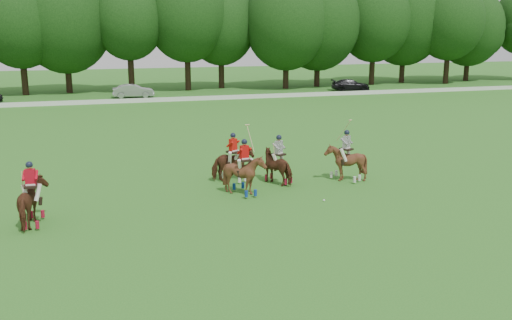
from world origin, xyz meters
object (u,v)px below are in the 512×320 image
object	(u,v)px
car_mid	(133,91)
polo_ball	(324,200)
polo_red_a	(33,202)
polo_red_c	(244,174)
car_right	(351,85)
polo_stripe_a	(279,166)
polo_stripe_b	(346,162)
polo_red_b	(233,164)

from	to	relation	value
car_mid	polo_ball	world-z (taller)	car_mid
polo_red_a	polo_red_c	xyz separation A→B (m)	(8.64, 1.65, 0.02)
polo_red_a	polo_ball	world-z (taller)	polo_red_a
polo_red_c	polo_red_a	bearing A→B (deg)	-169.21
car_mid	car_right	xyz separation A→B (m)	(25.59, 0.00, -0.06)
polo_stripe_a	polo_ball	xyz separation A→B (m)	(0.89, -3.35, -0.80)
polo_stripe_b	polo_ball	bearing A→B (deg)	-129.54
polo_stripe_a	polo_ball	world-z (taller)	polo_stripe_a
polo_stripe_a	polo_stripe_b	bearing A→B (deg)	-8.88
car_mid	polo_stripe_b	world-z (taller)	polo_stripe_b
polo_red_b	polo_stripe_b	size ratio (longest dim) A/B	0.78
polo_stripe_b	polo_ball	xyz separation A→B (m)	(-2.35, -2.85, -0.87)
car_mid	car_right	size ratio (longest dim) A/B	0.96
polo_red_b	polo_ball	size ratio (longest dim) A/B	26.22
polo_stripe_b	car_mid	bearing A→B (deg)	100.02
car_right	polo_red_c	size ratio (longest dim) A/B	1.50
polo_red_b	polo_red_c	distance (m)	2.35
car_right	polo_red_b	world-z (taller)	polo_red_b
car_right	polo_red_b	size ratio (longest dim) A/B	1.93
polo_red_a	car_mid	bearing A→B (deg)	79.88
car_mid	polo_ball	bearing A→B (deg)	-170.68
car_right	polo_ball	bearing A→B (deg)	166.10
car_right	polo_stripe_a	xyz separation A→B (m)	(-22.12, -37.50, 0.19)
car_mid	polo_red_b	distance (m)	36.52
polo_red_a	polo_ball	bearing A→B (deg)	-1.79
polo_red_a	polo_red_b	world-z (taller)	polo_red_a
polo_ball	polo_red_c	bearing A→B (deg)	145.76
polo_red_b	polo_ball	xyz separation A→B (m)	(2.85, -4.36, -0.81)
polo_stripe_b	car_right	bearing A→B (deg)	63.58
car_mid	polo_stripe_b	size ratio (longest dim) A/B	1.44
car_mid	polo_red_b	bearing A→B (deg)	-174.41
polo_ball	polo_stripe_b	bearing A→B (deg)	50.46
polo_red_c	polo_ball	xyz separation A→B (m)	(2.95, -2.01, -0.88)
car_mid	polo_red_c	distance (m)	38.87
car_mid	polo_red_c	xyz separation A→B (m)	(1.41, -38.84, 0.21)
car_right	polo_red_a	distance (m)	52.12
polo_red_c	car_right	bearing A→B (deg)	58.09
car_right	polo_stripe_b	size ratio (longest dim) A/B	1.50
car_mid	car_right	distance (m)	25.59
polo_red_a	polo_red_c	distance (m)	8.80
polo_red_c	polo_stripe_a	xyz separation A→B (m)	(2.06, 1.34, -0.08)
polo_red_b	polo_stripe_a	xyz separation A→B (m)	(1.96, -1.00, -0.01)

